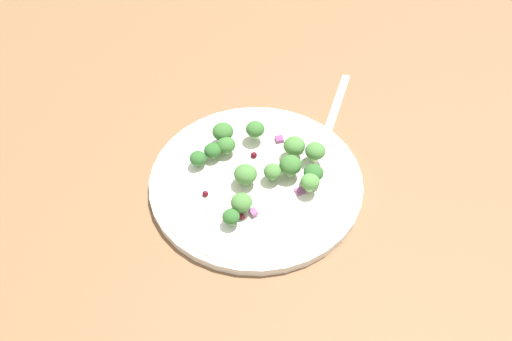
# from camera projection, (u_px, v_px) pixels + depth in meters

# --- Properties ---
(ground_plane) EXTENTS (1.80, 1.80, 0.02)m
(ground_plane) POSITION_uv_depth(u_px,v_px,m) (276.00, 195.00, 0.70)
(ground_plane) COLOR brown
(plate) EXTENTS (0.28, 0.28, 0.02)m
(plate) POSITION_uv_depth(u_px,v_px,m) (256.00, 180.00, 0.69)
(plate) COLOR white
(plate) RESTS_ON ground_plane
(dressing_pool) EXTENTS (0.16, 0.16, 0.00)m
(dressing_pool) POSITION_uv_depth(u_px,v_px,m) (256.00, 178.00, 0.69)
(dressing_pool) COLOR white
(dressing_pool) RESTS_ON plate
(broccoli_floret_0) EXTENTS (0.02, 0.02, 0.02)m
(broccoli_floret_0) POSITION_uv_depth(u_px,v_px,m) (231.00, 217.00, 0.63)
(broccoli_floret_0) COLOR #9EC684
(broccoli_floret_0) RESTS_ON plate
(broccoli_floret_1) EXTENTS (0.02, 0.02, 0.02)m
(broccoli_floret_1) POSITION_uv_depth(u_px,v_px,m) (213.00, 151.00, 0.70)
(broccoli_floret_1) COLOR #ADD18E
(broccoli_floret_1) RESTS_ON plate
(broccoli_floret_2) EXTENTS (0.02, 0.02, 0.02)m
(broccoli_floret_2) POSITION_uv_depth(u_px,v_px,m) (198.00, 158.00, 0.69)
(broccoli_floret_2) COLOR #8EB77A
(broccoli_floret_2) RESTS_ON plate
(broccoli_floret_3) EXTENTS (0.03, 0.03, 0.03)m
(broccoli_floret_3) POSITION_uv_depth(u_px,v_px,m) (313.00, 150.00, 0.69)
(broccoli_floret_3) COLOR #ADD18E
(broccoli_floret_3) RESTS_ON plate
(broccoli_floret_4) EXTENTS (0.03, 0.03, 0.03)m
(broccoli_floret_4) POSITION_uv_depth(u_px,v_px,m) (294.00, 146.00, 0.70)
(broccoli_floret_4) COLOR #ADD18E
(broccoli_floret_4) RESTS_ON plate
(broccoli_floret_5) EXTENTS (0.02, 0.02, 0.02)m
(broccoli_floret_5) POSITION_uv_depth(u_px,v_px,m) (271.00, 173.00, 0.67)
(broccoli_floret_5) COLOR #8EB77A
(broccoli_floret_5) RESTS_ON plate
(broccoli_floret_6) EXTENTS (0.03, 0.03, 0.03)m
(broccoli_floret_6) POSITION_uv_depth(u_px,v_px,m) (245.00, 175.00, 0.67)
(broccoli_floret_6) COLOR #8EB77A
(broccoli_floret_6) RESTS_ON plate
(broccoli_floret_7) EXTENTS (0.03, 0.03, 0.03)m
(broccoli_floret_7) POSITION_uv_depth(u_px,v_px,m) (242.00, 203.00, 0.64)
(broccoli_floret_7) COLOR #8EB77A
(broccoli_floret_7) RESTS_ON plate
(broccoli_floret_8) EXTENTS (0.03, 0.03, 0.03)m
(broccoli_floret_8) POSITION_uv_depth(u_px,v_px,m) (289.00, 164.00, 0.67)
(broccoli_floret_8) COLOR #ADD18E
(broccoli_floret_8) RESTS_ON plate
(broccoli_floret_9) EXTENTS (0.03, 0.03, 0.03)m
(broccoli_floret_9) POSITION_uv_depth(u_px,v_px,m) (314.00, 173.00, 0.66)
(broccoli_floret_9) COLOR #9EC684
(broccoli_floret_9) RESTS_ON plate
(broccoli_floret_10) EXTENTS (0.03, 0.03, 0.03)m
(broccoli_floret_10) POSITION_uv_depth(u_px,v_px,m) (226.00, 145.00, 0.70)
(broccoli_floret_10) COLOR #ADD18E
(broccoli_floret_10) RESTS_ON plate
(broccoli_floret_11) EXTENTS (0.03, 0.03, 0.03)m
(broccoli_floret_11) POSITION_uv_depth(u_px,v_px,m) (223.00, 132.00, 0.71)
(broccoli_floret_11) COLOR #ADD18E
(broccoli_floret_11) RESTS_ON plate
(broccoli_floret_12) EXTENTS (0.03, 0.03, 0.03)m
(broccoli_floret_12) POSITION_uv_depth(u_px,v_px,m) (255.00, 129.00, 0.72)
(broccoli_floret_12) COLOR #9EC684
(broccoli_floret_12) RESTS_ON plate
(broccoli_floret_13) EXTENTS (0.02, 0.02, 0.02)m
(broccoli_floret_13) POSITION_uv_depth(u_px,v_px,m) (310.00, 182.00, 0.65)
(broccoli_floret_13) COLOR #ADD18E
(broccoli_floret_13) RESTS_ON plate
(cranberry_0) EXTENTS (0.01, 0.01, 0.01)m
(cranberry_0) POSITION_uv_depth(u_px,v_px,m) (254.00, 155.00, 0.71)
(cranberry_0) COLOR #4C0A14
(cranberry_0) RESTS_ON plate
(cranberry_1) EXTENTS (0.01, 0.01, 0.01)m
(cranberry_1) POSITION_uv_depth(u_px,v_px,m) (242.00, 216.00, 0.64)
(cranberry_1) COLOR maroon
(cranberry_1) RESTS_ON plate
(cranberry_2) EXTENTS (0.01, 0.01, 0.01)m
(cranberry_2) POSITION_uv_depth(u_px,v_px,m) (301.00, 148.00, 0.71)
(cranberry_2) COLOR maroon
(cranberry_2) RESTS_ON plate
(cranberry_3) EXTENTS (0.01, 0.01, 0.01)m
(cranberry_3) POSITION_uv_depth(u_px,v_px,m) (205.00, 194.00, 0.66)
(cranberry_3) COLOR #4C0A14
(cranberry_3) RESTS_ON plate
(onion_bit_0) EXTENTS (0.01, 0.01, 0.00)m
(onion_bit_0) POSITION_uv_depth(u_px,v_px,m) (253.00, 212.00, 0.64)
(onion_bit_0) COLOR #934C84
(onion_bit_0) RESTS_ON plate
(onion_bit_1) EXTENTS (0.01, 0.01, 0.01)m
(onion_bit_1) POSITION_uv_depth(u_px,v_px,m) (279.00, 139.00, 0.73)
(onion_bit_1) COLOR #843D75
(onion_bit_1) RESTS_ON plate
(onion_bit_2) EXTENTS (0.01, 0.01, 0.00)m
(onion_bit_2) POSITION_uv_depth(u_px,v_px,m) (300.00, 191.00, 0.67)
(onion_bit_2) COLOR #934C84
(onion_bit_2) RESTS_ON plate
(fork) EXTENTS (0.12, 0.16, 0.01)m
(fork) POSITION_uv_depth(u_px,v_px,m) (332.00, 117.00, 0.78)
(fork) COLOR silver
(fork) RESTS_ON ground_plane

